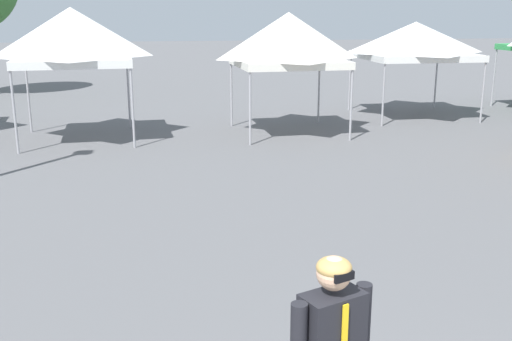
{
  "coord_description": "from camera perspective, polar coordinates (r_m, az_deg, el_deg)",
  "views": [
    {
      "loc": [
        -1.64,
        -1.97,
        3.3
      ],
      "look_at": [
        -0.24,
        5.46,
        1.3
      ],
      "focal_mm": 42.05,
      "sensor_mm": 36.0,
      "label": 1
    }
  ],
  "objects": [
    {
      "name": "canopy_tent_behind_right",
      "position": [
        16.41,
        -17.08,
        12.11
      ],
      "size": [
        3.04,
        3.04,
        3.43
      ],
      "color": "#9E9EA3",
      "rests_on": "ground"
    },
    {
      "name": "canopy_tent_center",
      "position": [
        20.13,
        14.9,
        11.86
      ],
      "size": [
        3.41,
        3.41,
        3.0
      ],
      "color": "#9E9EA3",
      "rests_on": "ground"
    },
    {
      "name": "canopy_tent_far_left",
      "position": [
        16.66,
        3.11,
        12.33
      ],
      "size": [
        2.92,
        2.92,
        3.3
      ],
      "color": "#9E9EA3",
      "rests_on": "ground"
    }
  ]
}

